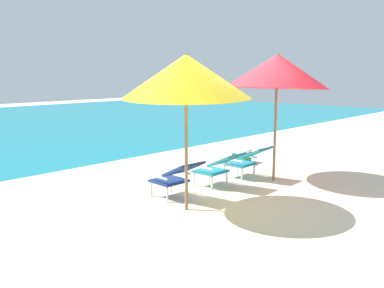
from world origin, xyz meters
name	(u,v)px	position (x,y,z in m)	size (l,w,h in m)	color
ground_plane	(91,157)	(0.00, 4.00, 0.00)	(40.00, 40.00, 0.00)	beige
lounge_chair_left	(176,175)	(-0.98, -0.05, 0.40)	(0.58, 0.90, 0.68)	navy
lounge_chair_center	(218,166)	(0.06, -0.09, 0.40)	(0.56, 0.89, 0.68)	teal
lounge_chair_right	(247,159)	(0.95, -0.09, 0.40)	(0.57, 0.89, 0.68)	teal
beach_umbrella_left	(186,76)	(-1.26, -0.56, 2.04)	(2.71, 2.70, 2.40)	olive
beach_umbrella_right	(277,71)	(1.23, -0.54, 2.12)	(2.27, 2.24, 2.50)	olive
cooler_box	(242,156)	(2.08, 0.87, 0.16)	(0.52, 0.41, 0.32)	#1E844C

